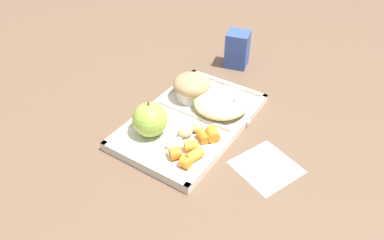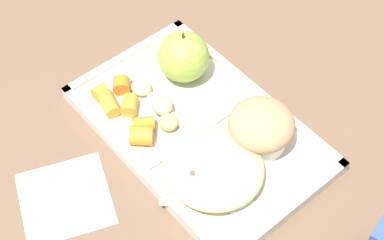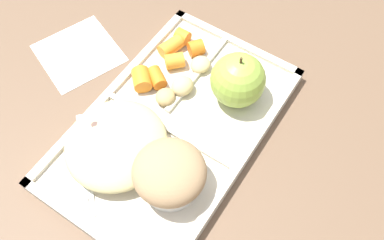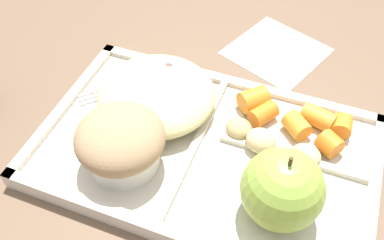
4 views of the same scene
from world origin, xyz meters
The scene contains 20 objects.
ground centered at (0.00, 0.00, 0.00)m, with size 6.00×6.00×0.00m, color brown.
lunch_tray centered at (0.00, 0.00, 0.01)m, with size 0.37×0.23×0.02m.
green_apple centered at (-0.09, 0.05, 0.05)m, with size 0.08×0.08×0.09m.
bran_muffin centered at (0.08, 0.05, 0.05)m, with size 0.09×0.09×0.07m.
carrot_slice_small centered at (-0.05, -0.06, 0.03)m, with size 0.02×0.02×0.03m, color orange.
carrot_slice_edge centered at (-0.13, -0.04, 0.03)m, with size 0.02×0.02×0.02m, color orange.
carrot_slice_back centered at (-0.11, -0.08, 0.03)m, with size 0.02×0.02×0.04m, color orange.
carrot_slice_tilted centered at (-0.09, -0.06, 0.03)m, with size 0.02×0.02×0.03m, color orange.
carrot_slice_near_corner centered at (-0.14, -0.08, 0.03)m, with size 0.02×0.02×0.02m, color orange.
carrot_slice_diagonal centered at (-0.03, -0.08, 0.03)m, with size 0.03×0.03×0.03m, color orange.
potato_chunk_large centered at (-0.03, -0.03, 0.02)m, with size 0.03×0.03×0.02m, color tan.
potato_chunk_small centered at (-0.06, -0.02, 0.03)m, with size 0.03×0.03×0.02m, color tan.
potato_chunk_corner centered at (-0.11, -0.02, 0.02)m, with size 0.03×0.03×0.02m, color tan.
egg_noodle_pile centered at (0.08, -0.04, 0.04)m, with size 0.14×0.14×0.04m, color #D6C684.
meatball_front centered at (0.07, -0.07, 0.03)m, with size 0.04×0.04×0.04m, color brown.
meatball_back centered at (0.07, -0.05, 0.03)m, with size 0.03×0.03×0.03m, color #755B4C.
meatball_center centered at (0.10, -0.05, 0.03)m, with size 0.03×0.03×0.03m, color brown.
meatball_side centered at (0.07, 0.00, 0.03)m, with size 0.03×0.03×0.03m, color brown.
plastic_fork centered at (0.12, -0.06, 0.02)m, with size 0.12×0.12×0.00m.
paper_napkin centered at (-0.03, -0.21, 0.00)m, with size 0.12×0.12×0.00m, color white.
Camera 3 is at (0.23, 0.18, 0.53)m, focal length 39.00 mm.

